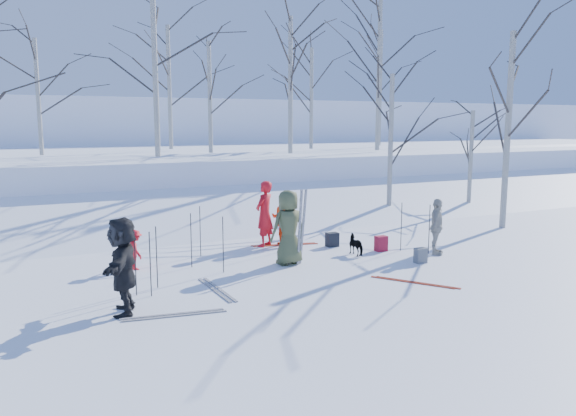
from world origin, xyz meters
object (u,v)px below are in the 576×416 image
skier_olive_center (288,227)px  skier_cream_east (437,227)px  backpack_dark (332,240)px  backpack_grey (421,255)px  skier_red_north (264,214)px  dog (357,245)px  skier_red_seated (135,250)px  skier_redor_behind (284,218)px  skier_grey_west (123,266)px  backpack_red (381,244)px

skier_olive_center → skier_cream_east: (4.02, -0.81, -0.18)m
skier_olive_center → backpack_dark: skier_olive_center is taller
backpack_grey → skier_olive_center: bearing=156.1°
skier_red_north → skier_cream_east: size_ratio=1.24×
backpack_grey → dog: bearing=123.5°
skier_red_seated → skier_cream_east: 7.81m
skier_redor_behind → backpack_grey: 4.13m
skier_cream_east → backpack_grey: (-0.96, -0.55, -0.57)m
dog → skier_grey_west: bearing=12.3°
backpack_red → backpack_dark: size_ratio=1.05×
skier_grey_west → backpack_grey: bearing=109.2°
skier_grey_west → skier_redor_behind: bearing=142.4°
skier_red_seated → skier_cream_east: size_ratio=0.64×
skier_cream_east → backpack_red: skier_cream_east is taller
skier_red_north → backpack_red: (2.63, -1.99, -0.73)m
skier_grey_west → backpack_grey: 7.46m
skier_cream_east → dog: (-1.92, 0.91, -0.48)m
skier_red_seated → backpack_red: size_ratio=2.30×
skier_olive_center → skier_red_north: bearing=-102.5°
skier_grey_west → backpack_red: size_ratio=4.32×
skier_redor_behind → skier_grey_west: bearing=76.2°
backpack_red → backpack_dark: 1.42m
skier_red_north → skier_cream_east: 4.76m
backpack_red → skier_red_north: bearing=142.9°
skier_redor_behind → skier_grey_west: (-5.24, -4.03, 0.13)m
dog → skier_cream_east: bearing=149.6°
skier_cream_east → backpack_dark: bearing=90.1°
backpack_grey → skier_red_north: bearing=128.1°
skier_cream_east → backpack_red: size_ratio=3.60×
skier_olive_center → backpack_red: size_ratio=4.45×
skier_red_seated → backpack_red: 6.55m
skier_redor_behind → backpack_red: 2.87m
dog → backpack_dark: (-0.09, 1.15, -0.08)m
backpack_grey → backpack_dark: 2.81m
skier_red_seated → backpack_grey: (6.59, -2.51, -0.29)m
skier_olive_center → backpack_dark: (2.01, 1.25, -0.73)m
skier_olive_center → skier_cream_east: size_ratio=1.24×
skier_red_north → backpack_red: 3.38m
dog → backpack_grey: 1.75m
skier_grey_west → backpack_dark: size_ratio=4.54×
dog → backpack_red: (0.83, 0.07, -0.07)m
skier_redor_behind → dog: skier_redor_behind is taller
skier_redor_behind → dog: 2.39m
skier_olive_center → skier_grey_west: bearing=19.3°
backpack_dark → backpack_red: bearing=-49.6°
skier_olive_center → skier_red_seated: (-3.54, 1.16, -0.45)m
skier_olive_center → skier_cream_east: 4.10m
dog → skier_red_seated: bearing=-15.7°
skier_grey_west → backpack_red: (7.27, 2.09, -0.70)m
skier_olive_center → dog: (2.10, 0.10, -0.66)m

